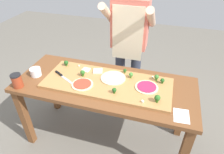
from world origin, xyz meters
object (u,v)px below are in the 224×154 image
prep_table (105,92)px  broccoli_floret_center_right (66,63)px  pizza_whole_beet_magenta (147,87)px  broccoli_floret_back_mid (114,90)px  cheese_crumble_b (79,66)px  cheese_crumble_c (153,77)px  pizza_whole_white_garlic (113,78)px  pizza_whole_tomato_red (82,84)px  broccoli_floret_back_right (131,75)px  broccoli_floret_front_mid (83,73)px  pizza_slice_far_left (98,71)px  cook_center (129,39)px  chefs_knife (62,76)px  broccoli_floret_front_left (162,81)px  broccoli_floret_back_left (125,71)px  pizza_slice_near_left (86,70)px  recipe_note (181,116)px  broccoli_floret_center_left (157,77)px  broccoli_floret_front_right (157,98)px  flour_cup (36,72)px  sauce_jar (17,81)px  cheese_crumble_a (143,101)px

prep_table → broccoli_floret_center_right: bearing=162.0°
pizza_whole_beet_magenta → broccoli_floret_back_mid: broccoli_floret_back_mid is taller
cheese_crumble_b → cheese_crumble_c: same height
pizza_whole_white_garlic → prep_table: bearing=-130.9°
pizza_whole_tomato_red → broccoli_floret_back_right: (0.41, 0.24, 0.03)m
prep_table → broccoli_floret_front_mid: (-0.24, 0.03, 0.17)m
pizza_slice_far_left → cook_center: (0.21, 0.49, 0.17)m
broccoli_floret_center_right → cheese_crumble_c: broccoli_floret_center_right is taller
prep_table → chefs_knife: 0.46m
broccoli_floret_front_left → broccoli_floret_back_left: bearing=169.2°
pizza_slice_near_left → pizza_slice_far_left: size_ratio=0.81×
pizza_slice_far_left → recipe_note: bearing=-24.4°
pizza_whole_tomato_red → recipe_note: bearing=-7.8°
broccoli_floret_center_left → cheese_crumble_c: 0.06m
pizza_whole_tomato_red → cheese_crumble_b: pizza_whole_tomato_red is taller
pizza_slice_near_left → broccoli_floret_center_left: broccoli_floret_center_left is taller
broccoli_floret_front_right → pizza_whole_white_garlic: bearing=153.6°
chefs_knife → flour_cup: size_ratio=2.46×
pizza_whole_white_garlic → sauce_jar: sauce_jar is taller
broccoli_floret_center_right → cheese_crumble_a: bearing=-21.5°
broccoli_floret_back_left → cheese_crumble_c: broccoli_floret_back_left is taller
broccoli_floret_front_left → cheese_crumble_c: broccoli_floret_front_left is taller
pizza_slice_near_left → broccoli_floret_front_right: size_ratio=1.09×
broccoli_floret_center_left → broccoli_floret_front_left: (0.06, -0.03, -0.01)m
broccoli_floret_front_left → chefs_knife: bearing=-170.5°
broccoli_floret_front_left → cheese_crumble_a: size_ratio=3.01×
pizza_slice_near_left → broccoli_floret_center_left: 0.72m
broccoli_floret_center_right → broccoli_floret_front_left: (1.01, -0.03, -0.00)m
pizza_whole_beet_magenta → cheese_crumble_b: 0.77m
broccoli_floret_center_right → pizza_slice_near_left: bearing=-6.6°
cheese_crumble_a → prep_table: bearing=154.5°
broccoli_floret_back_right → broccoli_floret_front_mid: size_ratio=0.92×
cook_center → broccoli_floret_back_mid: bearing=-86.5°
cheese_crumble_a → broccoli_floret_front_mid: bearing=161.2°
pizza_whole_tomato_red → cheese_crumble_a: cheese_crumble_a is taller
recipe_note → pizza_whole_white_garlic: bearing=154.9°
broccoli_floret_front_right → broccoli_floret_front_mid: (-0.75, 0.18, -0.00)m
pizza_slice_far_left → broccoli_floret_front_mid: (-0.11, -0.12, 0.03)m
pizza_whole_beet_magenta → cheese_crumble_a: cheese_crumble_a is taller
broccoli_floret_front_mid → cheese_crumble_c: (0.67, 0.17, -0.03)m
broccoli_floret_back_left → broccoli_floret_back_right: bearing=-41.7°
cheese_crumble_a → cook_center: bearing=110.4°
pizza_whole_beet_magenta → broccoli_floret_back_mid: bearing=-148.9°
broccoli_floret_back_right → cheese_crumble_b: broccoli_floret_back_right is taller
chefs_knife → broccoli_floret_back_left: bearing=21.7°
pizza_whole_tomato_red → cook_center: bearing=69.9°
pizza_whole_beet_magenta → cheese_crumble_b: bearing=167.7°
broccoli_floret_back_mid → flour_cup: 0.85m
pizza_whole_tomato_red → broccoli_floret_center_right: size_ratio=3.28×
pizza_whole_white_garlic → broccoli_floret_center_left: broccoli_floret_center_left is taller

